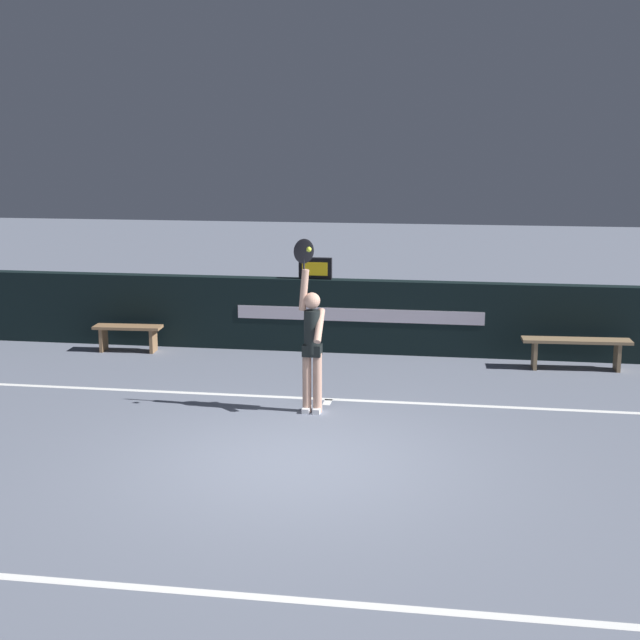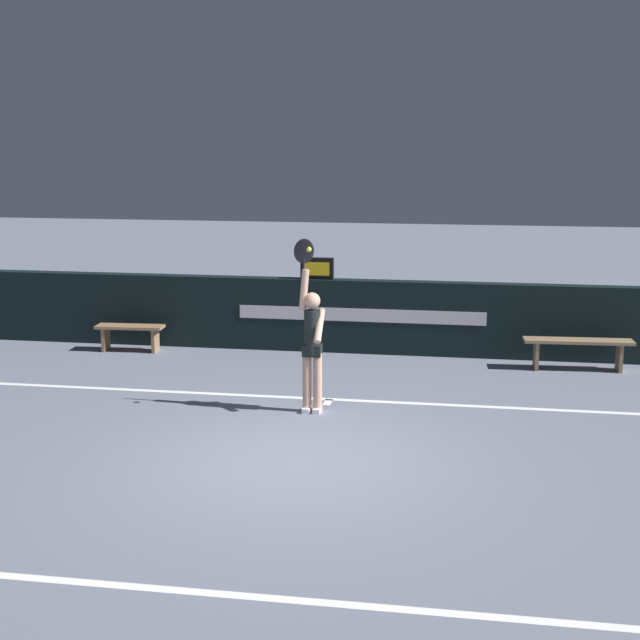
% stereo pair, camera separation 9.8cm
% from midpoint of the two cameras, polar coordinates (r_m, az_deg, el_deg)
% --- Properties ---
extents(ground_plane, '(60.00, 60.00, 0.00)m').
position_cam_midpoint_polar(ground_plane, '(10.85, -1.74, -8.92)').
color(ground_plane, slate).
extents(court_lines, '(12.02, 5.95, 0.00)m').
position_cam_midpoint_polar(court_lines, '(10.58, -2.04, -9.44)').
color(court_lines, white).
rests_on(court_lines, ground).
extents(back_wall, '(17.79, 0.29, 1.31)m').
position_cam_midpoint_polar(back_wall, '(16.04, 1.99, 0.25)').
color(back_wall, black).
rests_on(back_wall, ground).
extents(speed_display, '(0.58, 0.15, 0.38)m').
position_cam_midpoint_polar(speed_display, '(15.99, -0.47, 3.29)').
color(speed_display, black).
rests_on(speed_display, back_wall).
extents(tennis_player, '(0.45, 0.42, 2.46)m').
position_cam_midpoint_polar(tennis_player, '(12.44, -0.75, -1.37)').
color(tennis_player, tan).
rests_on(tennis_player, ground).
extents(tennis_ball, '(0.07, 0.07, 0.07)m').
position_cam_midpoint_polar(tennis_ball, '(12.07, -0.94, 4.49)').
color(tennis_ball, '#D3E735').
extents(courtside_bench_near, '(1.23, 0.43, 0.47)m').
position_cam_midpoint_polar(courtside_bench_near, '(16.50, -12.22, -0.77)').
color(courtside_bench_near, olive).
rests_on(courtside_bench_near, ground).
extents(courtside_bench_far, '(1.79, 0.46, 0.51)m').
position_cam_midpoint_polar(courtside_bench_far, '(15.45, 15.73, -1.59)').
color(courtside_bench_far, '#856C4C').
rests_on(courtside_bench_far, ground).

